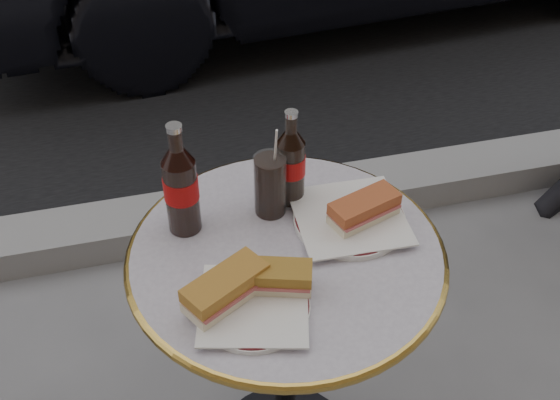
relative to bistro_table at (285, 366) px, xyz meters
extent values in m
cube|color=gray|center=(0.00, 0.90, -0.32)|extent=(40.00, 0.20, 0.12)
cylinder|color=white|center=(-0.09, -0.13, 0.37)|extent=(0.26, 0.26, 0.01)
cylinder|color=white|center=(0.14, 0.05, 0.37)|extent=(0.27, 0.27, 0.01)
cube|color=#AE742C|center=(-0.14, -0.10, 0.40)|extent=(0.17, 0.14, 0.05)
cube|color=olive|center=(-0.05, -0.09, 0.40)|extent=(0.15, 0.10, 0.05)
cube|color=#B1532C|center=(0.17, 0.04, 0.40)|extent=(0.16, 0.11, 0.05)
cylinder|color=black|center=(0.00, 0.12, 0.43)|extent=(0.09, 0.09, 0.14)
camera|label=1|loc=(-0.25, -0.93, 1.32)|focal=45.00mm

